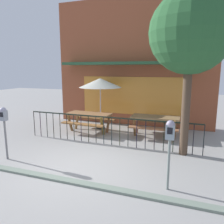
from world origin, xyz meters
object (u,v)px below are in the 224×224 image
Objects in this scene: parking_meter_far at (4,119)px; picnic_table_right at (155,121)px; street_tree at (190,34)px; picnic_table_left at (89,117)px; patio_umbrella at (100,83)px; parking_meter_near at (170,137)px.

picnic_table_right is at bearing 45.72° from parking_meter_far.
picnic_table_right is 0.39× the size of street_tree.
patio_umbrella reaches higher than picnic_table_left.
patio_umbrella reaches higher than parking_meter_far.
picnic_table_right is 3.95m from parking_meter_near.
street_tree is (4.72, 2.11, 2.33)m from parking_meter_far.
picnic_table_left is at bearing -173.78° from picnic_table_right.
patio_umbrella is (-2.41, 0.37, 1.35)m from picnic_table_right.
patio_umbrella is 4.31m from street_tree.
picnic_table_left and picnic_table_right have the same top height.
parking_meter_near is 0.33× the size of street_tree.
patio_umbrella is 0.46× the size of street_tree.
picnic_table_left is 0.86× the size of patio_umbrella.
street_tree reaches higher than picnic_table_left.
patio_umbrella is 1.42× the size of parking_meter_near.
parking_meter_near is (0.90, -3.81, 0.56)m from picnic_table_right.
picnic_table_left is at bearing 135.20° from parking_meter_near.
picnic_table_right is 1.21× the size of parking_meter_far.
patio_umbrella is (0.24, 0.66, 1.35)m from picnic_table_left.
parking_meter_near reaches higher than picnic_table_right.
picnic_table_left is at bearing -109.85° from patio_umbrella.
patio_umbrella is 5.38m from parking_meter_near.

